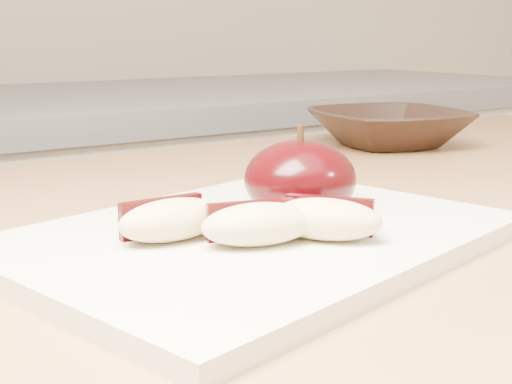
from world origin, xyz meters
TOP-DOWN VIEW (x-y plane):
  - cutting_board at (0.01, 0.41)m, footprint 0.37×0.31m
  - apple_half at (0.08, 0.44)m, footprint 0.10×0.10m
  - apple_wedge_a at (-0.05, 0.42)m, footprint 0.07×0.04m
  - apple_wedge_b at (-0.01, 0.38)m, footprint 0.08×0.05m
  - apple_wedge_c at (0.04, 0.37)m, footprint 0.07×0.08m
  - bowl at (0.40, 0.68)m, footprint 0.23×0.23m

SIDE VIEW (x-z plane):
  - cutting_board at x=0.01m, z-range 0.90..0.91m
  - bowl at x=0.40m, z-range 0.90..0.95m
  - apple_wedge_a at x=-0.05m, z-range 0.91..0.94m
  - apple_wedge_b at x=-0.01m, z-range 0.91..0.94m
  - apple_wedge_c at x=0.04m, z-range 0.91..0.94m
  - apple_half at x=0.08m, z-range 0.90..0.97m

